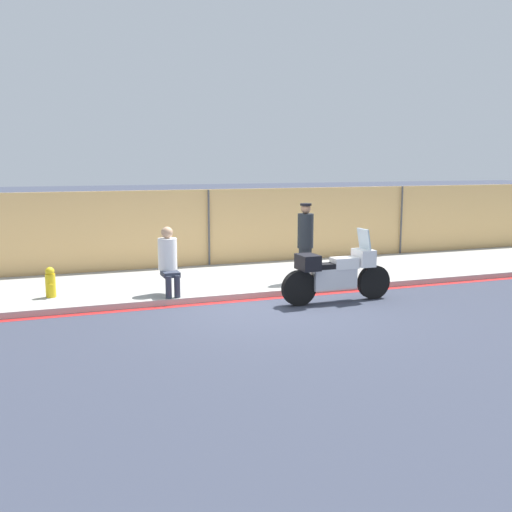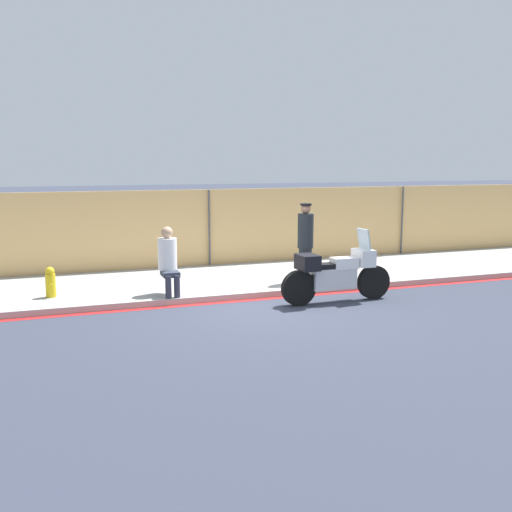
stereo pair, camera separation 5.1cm
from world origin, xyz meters
TOP-DOWN VIEW (x-y plane):
  - ground_plane at (0.00, 0.00)m, footprint 120.00×120.00m
  - sidewalk at (0.00, 2.56)m, footprint 42.96×3.52m
  - curb_paint_stripe at (0.00, 0.71)m, footprint 42.96×0.18m
  - storefront_fence at (0.00, 4.41)m, footprint 40.81×0.17m
  - motorcycle at (1.41, -0.03)m, footprint 2.38×0.51m
  - officer_standing at (1.43, 1.51)m, footprint 0.35×0.35m
  - person_seated_on_curb at (-1.70, 1.29)m, footprint 0.38×0.70m
  - fire_hydrant at (-3.96, 1.81)m, footprint 0.20×0.25m

SIDE VIEW (x-z plane):
  - ground_plane at x=0.00m, z-range 0.00..0.00m
  - curb_paint_stripe at x=0.00m, z-range 0.00..0.01m
  - sidewalk at x=0.00m, z-range 0.00..0.13m
  - fire_hydrant at x=-3.96m, z-range 0.12..0.73m
  - motorcycle at x=1.41m, z-range -0.14..1.31m
  - person_seated_on_curb at x=-1.70m, z-range 0.20..1.57m
  - officer_standing at x=1.43m, z-range 0.15..1.90m
  - storefront_fence at x=0.00m, z-range 0.00..2.08m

